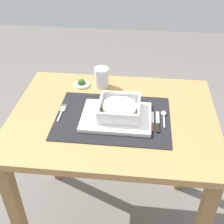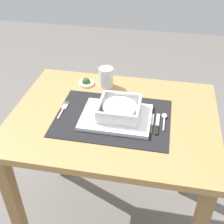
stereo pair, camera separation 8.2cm
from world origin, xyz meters
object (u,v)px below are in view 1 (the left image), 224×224
Objects in this scene: porridge_bowl at (119,109)px; spoon at (164,115)px; fork at (62,111)px; condiment_saucer at (82,84)px; drinking_glass at (102,79)px; bread_knife at (152,123)px; dining_table at (113,137)px; butter_knife at (158,123)px.

porridge_bowl is 0.19m from spoon.
condiment_saucer reaches higher than fork.
drinking_glass is (0.14, 0.23, 0.04)m from fork.
porridge_bowl is at bearing 165.09° from bread_knife.
drinking_glass reaches higher than dining_table.
bread_knife is 0.37m from drinking_glass.
spoon is at bearing 47.55° from bread_knife.
bread_knife is 1.74× the size of condiment_saucer.
drinking_glass reaches higher than bread_knife.
dining_table is 0.21m from bread_knife.
fork is at bearing 172.21° from butter_knife.
drinking_glass is at bearing 59.95° from fork.
porridge_bowl is at bearing -25.29° from dining_table.
spoon is 0.06m from butter_knife.
condiment_saucer is (-0.21, 0.23, -0.03)m from porridge_bowl.
butter_knife is (0.16, -0.03, -0.04)m from porridge_bowl.
drinking_glass is at bearing 132.65° from butter_knife.
porridge_bowl is 2.23× the size of condiment_saucer.
porridge_bowl is 0.26m from drinking_glass.
condiment_saucer is (0.04, 0.23, 0.01)m from fork.
porridge_bowl is 1.32× the size of fork.
spoon is at bearing 63.15° from butter_knife.
porridge_bowl reaches higher than condiment_saucer.
bread_knife reaches higher than fork.
condiment_saucer is at bearing -178.07° from drinking_glass.
drinking_glass is at bearing 142.90° from spoon.
dining_table is 0.25m from spoon.
drinking_glass reaches higher than butter_knife.
dining_table is 11.55× the size of condiment_saucer.
drinking_glass reaches higher than fork.
condiment_saucer is (-0.18, 0.22, 0.14)m from dining_table.
butter_knife is at bearing -11.66° from porridge_bowl.
spoon reaches higher than fork.
porridge_bowl is 1.52× the size of spoon.
butter_knife is 0.38m from drinking_glass.
fork is 0.97× the size of bread_knife.
porridge_bowl is at bearing -48.59° from condiment_saucer.
fork is (-0.22, -0.00, 0.13)m from dining_table.
bread_knife is at bearing -48.05° from drinking_glass.
spoon is 0.45m from condiment_saucer.
drinking_glass is at bearing 114.15° from porridge_bowl.
bread_knife is at bearing -37.93° from condiment_saucer.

